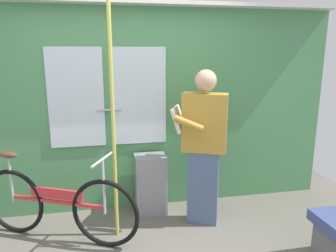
# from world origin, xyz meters

# --- Properties ---
(train_door_wall) EXTENTS (4.95, 0.28, 2.37)m
(train_door_wall) POSITION_xyz_m (-0.01, 1.15, 1.24)
(train_door_wall) COLOR #4C8C56
(train_door_wall) RESTS_ON ground_plane
(bicycle_near_door) EXTENTS (1.56, 0.82, 0.90)m
(bicycle_near_door) POSITION_xyz_m (-0.76, 0.56, 0.37)
(bicycle_near_door) COLOR black
(bicycle_near_door) RESTS_ON ground_plane
(passenger_reading_newspaper) EXTENTS (0.63, 0.57, 1.68)m
(passenger_reading_newspaper) POSITION_xyz_m (0.76, 0.61, 0.89)
(passenger_reading_newspaper) COLOR slate
(passenger_reading_newspaper) RESTS_ON ground_plane
(trash_bin_by_wall) EXTENTS (0.35, 0.28, 0.69)m
(trash_bin_by_wall) POSITION_xyz_m (0.24, 0.94, 0.35)
(trash_bin_by_wall) COLOR gray
(trash_bin_by_wall) RESTS_ON ground_plane
(handrail_pole) EXTENTS (0.04, 0.04, 2.33)m
(handrail_pole) POSITION_xyz_m (-0.18, 0.52, 1.17)
(handrail_pole) COLOR #C6C14C
(handrail_pole) RESTS_ON ground_plane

